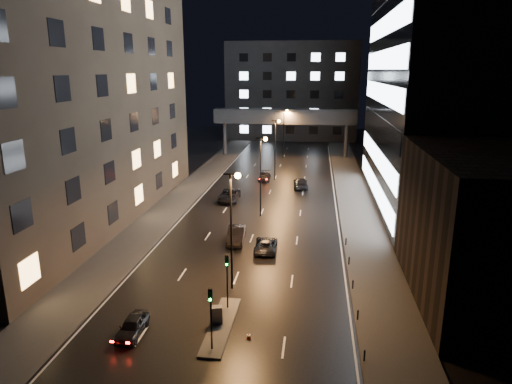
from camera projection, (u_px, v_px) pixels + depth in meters
ground at (270, 192)px, 69.60m from camera, size 160.00×160.00×0.00m
sidewalk_left at (181, 197)px, 66.37m from camera, size 5.00×110.00×0.15m
sidewalk_right at (356, 204)px, 63.22m from camera, size 5.00×110.00×0.15m
building_left at (61, 52)px, 51.93m from camera, size 15.00×48.00×40.00m
building_right_low at (483, 228)px, 35.84m from camera, size 10.00×18.00×12.00m
building_right_glass at (468, 33)px, 56.77m from camera, size 20.00×36.00×45.00m
building_far at (292, 91)px, 121.88m from camera, size 34.00×14.00×25.00m
skybridge at (285, 117)px, 96.16m from camera, size 30.00×3.00×10.00m
median_island at (221, 325)px, 33.17m from camera, size 1.60×8.00×0.15m
traffic_signal_near at (227, 273)px, 34.77m from camera, size 0.28×0.34×4.40m
traffic_signal_far at (211, 309)px, 29.50m from camera, size 0.28×0.34×4.40m
bollard_row at (355, 299)px, 36.13m from camera, size 0.12×25.12×0.90m
streetlight_near at (233, 216)px, 37.26m from camera, size 1.45×0.50×10.15m
streetlight_mid_a at (262, 166)px, 56.41m from camera, size 1.45×0.50×10.15m
streetlight_mid_b at (276, 142)px, 75.55m from camera, size 1.45×0.50×10.15m
streetlight_far at (285, 127)px, 94.70m from camera, size 1.45×0.50×10.15m
car_away_a at (132, 326)px, 32.03m from camera, size 1.58×3.80×1.29m
car_away_b at (236, 235)px, 49.20m from camera, size 2.09×5.10×1.64m
car_away_c at (229, 196)px, 64.66m from camera, size 2.64×5.64×1.56m
car_away_d at (265, 177)px, 76.65m from camera, size 1.99×4.63×1.33m
car_toward_a at (266, 245)px, 46.90m from camera, size 2.37×4.83×1.32m
car_toward_b at (300, 183)px, 71.93m from camera, size 2.49×5.43×1.54m
utility_cabinet at (217, 315)px, 33.24m from camera, size 0.94×0.72×1.29m
cone_a at (249, 336)px, 31.58m from camera, size 0.38×0.38×0.47m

